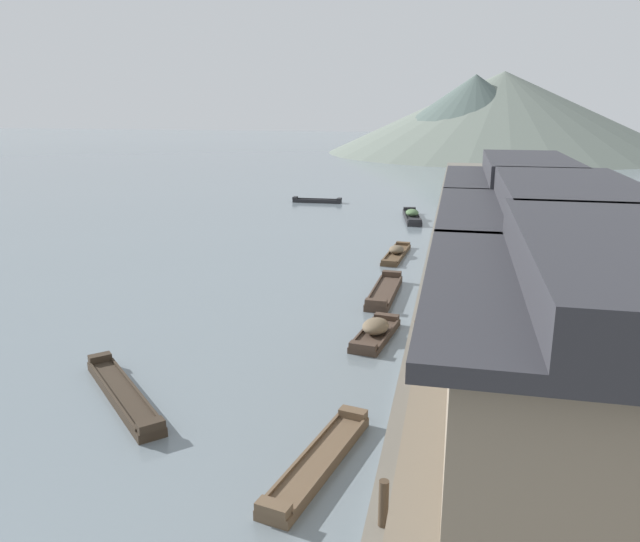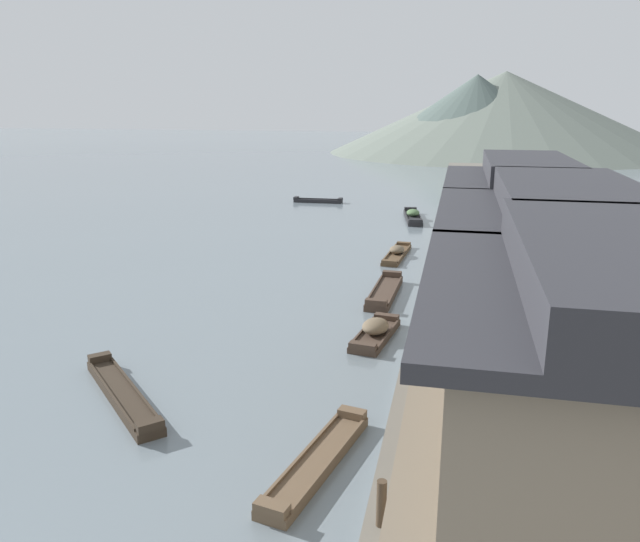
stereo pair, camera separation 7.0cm
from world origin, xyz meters
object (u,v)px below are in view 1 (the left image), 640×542
at_px(boat_moored_second, 396,253).
at_px(house_waterfront_second, 557,302).
at_px(boat_moored_far, 412,216).
at_px(boat_midriver_upstream, 317,201).
at_px(house_waterfront_nearest, 596,432).
at_px(boat_moored_nearest, 319,461).
at_px(house_waterfront_tall, 521,243).
at_px(boat_midriver_drifting, 376,331).
at_px(mooring_post_dock_near, 383,503).
at_px(boat_upstream_distant, 123,395).
at_px(mooring_post_dock_mid, 417,333).
at_px(boat_moored_third, 384,292).

distance_m(boat_moored_second, house_waterfront_second, 20.46).
bearing_deg(boat_moored_far, boat_midriver_upstream, 143.12).
distance_m(house_waterfront_nearest, house_waterfront_second, 6.87).
bearing_deg(boat_moored_nearest, boat_moored_second, 90.74).
bearing_deg(boat_midriver_upstream, house_waterfront_tall, -64.64).
height_order(house_waterfront_second, house_waterfront_tall, same).
height_order(boat_moored_nearest, boat_midriver_drifting, boat_midriver_drifting).
xyz_separation_m(boat_midriver_drifting, mooring_post_dock_near, (1.68, -11.74, 0.93)).
bearing_deg(house_waterfront_second, boat_moored_nearest, -151.37).
distance_m(boat_upstream_distant, mooring_post_dock_near, 9.94).
distance_m(house_waterfront_nearest, mooring_post_dock_near, 4.34).
relative_size(house_waterfront_nearest, mooring_post_dock_near, 7.20).
relative_size(boat_moored_second, boat_midriver_upstream, 1.16).
bearing_deg(mooring_post_dock_mid, boat_upstream_distant, -152.04).
bearing_deg(boat_moored_nearest, boat_moored_far, 90.48).
relative_size(boat_moored_far, mooring_post_dock_near, 6.02).
relative_size(boat_moored_second, house_waterfront_nearest, 0.74).
relative_size(boat_moored_nearest, house_waterfront_second, 0.70).
distance_m(boat_upstream_distant, house_waterfront_nearest, 13.81).
bearing_deg(house_waterfront_nearest, boat_midriver_drifting, 111.76).
xyz_separation_m(boat_moored_second, mooring_post_dock_near, (2.20, -25.14, 1.01)).
xyz_separation_m(house_waterfront_nearest, mooring_post_dock_mid, (-3.40, 10.51, -2.56)).
bearing_deg(house_waterfront_second, boat_midriver_upstream, 111.49).
relative_size(boat_moored_far, boat_midriver_drifting, 1.56).
bearing_deg(house_waterfront_second, house_waterfront_nearest, -93.10).
bearing_deg(boat_midriver_drifting, boat_moored_far, 91.18).
bearing_deg(boat_midriver_drifting, house_waterfront_second, -47.06).
relative_size(boat_moored_nearest, boat_midriver_upstream, 1.11).
bearing_deg(mooring_post_dock_near, boat_moored_far, 93.38).
height_order(boat_midriver_drifting, mooring_post_dock_mid, mooring_post_dock_mid).
distance_m(boat_moored_third, mooring_post_dock_mid, 8.03).
xyz_separation_m(boat_upstream_distant, house_waterfront_nearest, (11.92, -5.99, 3.56)).
xyz_separation_m(boat_moored_nearest, mooring_post_dock_mid, (1.92, 6.75, 1.02)).
xyz_separation_m(boat_moored_nearest, boat_upstream_distant, (-6.60, 2.23, 0.01)).
relative_size(boat_midriver_drifting, house_waterfront_second, 0.53).
relative_size(boat_midriver_upstream, mooring_post_dock_mid, 5.05).
height_order(boat_midriver_upstream, house_waterfront_tall, house_waterfront_tall).
distance_m(boat_moored_third, mooring_post_dock_near, 17.40).
xyz_separation_m(boat_moored_far, boat_midriver_upstream, (-9.13, 6.85, -0.12)).
height_order(boat_midriver_drifting, boat_midriver_upstream, boat_midriver_drifting).
bearing_deg(mooring_post_dock_near, boat_moored_third, 96.56).
relative_size(boat_moored_third, house_waterfront_nearest, 0.73).
distance_m(boat_moored_second, house_waterfront_nearest, 26.94).
relative_size(boat_moored_far, boat_upstream_distant, 1.28).
distance_m(boat_moored_far, mooring_post_dock_near, 37.49).
distance_m(boat_upstream_distant, house_waterfront_tall, 14.84).
bearing_deg(house_waterfront_tall, boat_moored_nearest, -117.94).
xyz_separation_m(boat_midriver_drifting, boat_midriver_upstream, (-9.66, 32.51, -0.13)).
bearing_deg(boat_midriver_upstream, boat_moored_third, -70.90).
xyz_separation_m(boat_moored_third, boat_midriver_upstream, (-9.35, 27.00, -0.03)).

